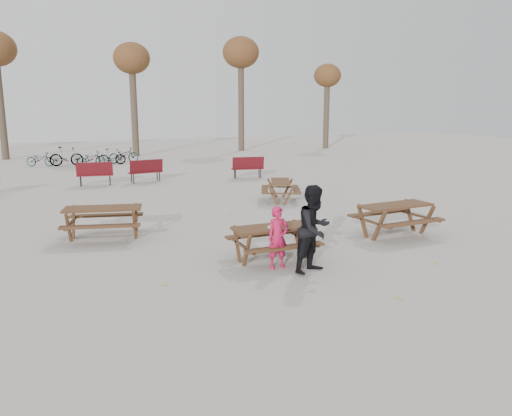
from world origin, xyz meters
name	(u,v)px	position (x,y,z in m)	size (l,w,h in m)	color
ground	(273,260)	(0.00, 0.00, 0.00)	(80.00, 80.00, 0.00)	gray
main_picnic_table	(273,235)	(0.00, 0.00, 0.59)	(1.80, 1.45, 0.78)	#3A2115
food_tray	(272,227)	(-0.08, -0.11, 0.79)	(0.18, 0.11, 0.04)	silver
bread_roll	(272,225)	(-0.08, -0.11, 0.83)	(0.14, 0.06, 0.05)	tan
soda_bottle	(278,224)	(0.04, -0.14, 0.85)	(0.07, 0.07, 0.17)	silver
child	(278,238)	(-0.14, -0.54, 0.67)	(0.49, 0.32, 1.34)	#B91745
adult	(314,229)	(0.45, -1.05, 0.92)	(0.89, 0.69, 1.83)	black
picnic_table_east	(395,220)	(3.88, 0.70, 0.42)	(1.96, 1.58, 0.85)	#3A2115
picnic_table_north	(104,223)	(-3.30, 3.34, 0.42)	(1.93, 1.56, 0.83)	#3A2115
picnic_table_far	(281,191)	(3.14, 6.25, 0.37)	(1.70, 1.37, 0.73)	#3A2115
park_bench_row	(124,173)	(-1.53, 12.12, 0.52)	(12.79, 1.91, 1.03)	maroon
bicycle_row	(89,157)	(-2.37, 20.30, 0.47)	(6.31, 2.27, 1.10)	black
tree_row	(129,62)	(0.90, 25.15, 6.19)	(32.17, 3.52, 8.26)	#382B21
fallen_leaves	(252,232)	(0.50, 2.50, 0.00)	(11.00, 11.00, 0.01)	#AA9E28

